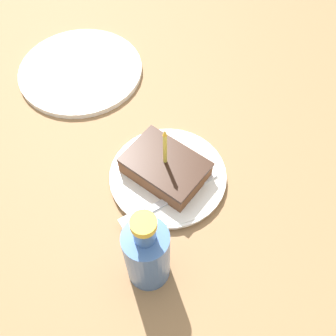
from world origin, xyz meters
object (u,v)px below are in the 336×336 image
Objects in this scene: plate at (168,176)px; bottle at (147,254)px; cake_slice at (165,167)px; side_plate at (81,71)px; fork at (164,202)px.

bottle is at bearing -152.42° from plate.
cake_slice is 0.33m from side_plate.
plate is at bearing 27.58° from bottle.
cake_slice is at bearing -108.11° from side_plate.
plate is 1.19× the size of bottle.
fork is 0.13m from bottle.
plate is at bearing -65.52° from cake_slice.
side_plate is (0.15, 0.35, -0.01)m from fork.
plate is at bearing -107.53° from side_plate.
side_plate is at bearing 71.89° from cake_slice.
fork is at bearing 26.23° from bottle.
side_plate is at bearing 66.42° from fork.
cake_slice reaches higher than side_plate.
bottle reaches higher than side_plate.
plate is 1.51× the size of cake_slice.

